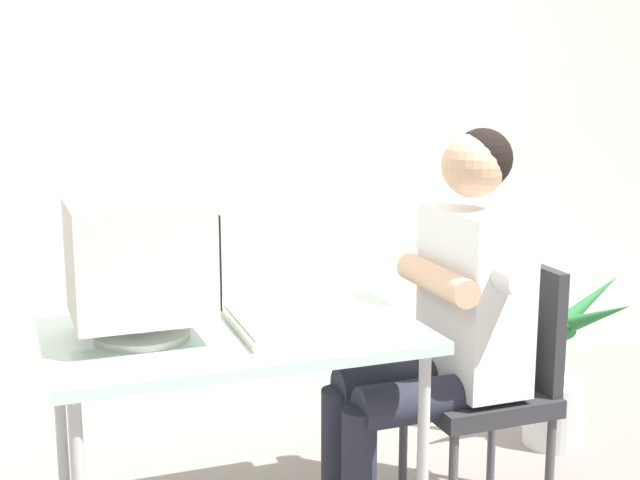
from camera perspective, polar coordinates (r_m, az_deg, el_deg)
wall_back at (r=4.01m, az=-6.81°, el=10.81°), size 8.00×0.10×3.00m
desk at (r=2.72m, az=-5.49°, el=-6.88°), size 1.10×0.70×0.75m
crt_monitor at (r=2.59m, az=-11.30°, el=-1.37°), size 0.39×0.33×0.40m
keyboard at (r=2.68m, az=-3.75°, el=-5.37°), size 0.17×0.44×0.03m
office_chair at (r=3.09m, az=10.96°, el=-8.45°), size 0.42×0.42×0.88m
person_seated at (r=2.93m, az=7.95°, el=-4.87°), size 0.73×0.60×1.33m
potted_plant at (r=3.76m, az=14.84°, el=-7.85°), size 0.55×0.59×0.76m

